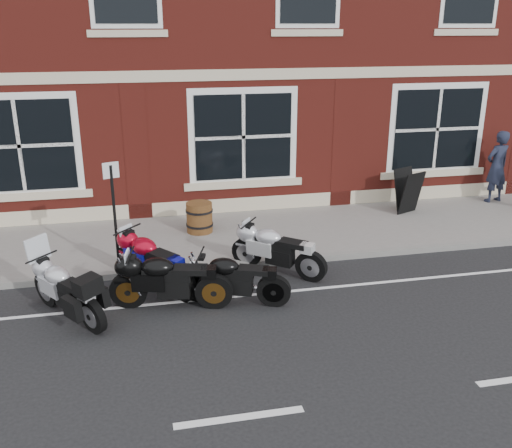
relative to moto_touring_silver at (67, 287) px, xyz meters
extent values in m
plane|color=black|center=(2.24, -0.06, -0.52)|extent=(80.00, 80.00, 0.00)
cube|color=slate|center=(2.24, 2.94, -0.46)|extent=(30.00, 3.00, 0.12)
cube|color=slate|center=(2.24, 1.36, -0.46)|extent=(30.00, 0.16, 0.12)
cylinder|color=black|center=(-0.36, 0.50, -0.22)|extent=(0.45, 0.55, 0.59)
cylinder|color=black|center=(0.43, -0.59, -0.22)|extent=(0.45, 0.55, 0.59)
cube|color=black|center=(0.01, -0.01, 0.09)|extent=(0.62, 0.73, 0.20)
ellipsoid|color=#B4B4B9|center=(-0.07, 0.10, 0.20)|extent=(0.58, 0.62, 0.30)
cube|color=black|center=(0.23, -0.31, 0.17)|extent=(0.50, 0.55, 0.09)
cube|color=silver|center=(-0.35, 0.48, 0.55)|extent=(0.34, 0.26, 0.42)
cylinder|color=black|center=(1.01, 1.36, -0.20)|extent=(0.48, 0.59, 0.64)
cylinder|color=black|center=(1.86, 0.19, -0.20)|extent=(0.48, 0.59, 0.64)
cube|color=black|center=(1.41, 0.82, 0.14)|extent=(0.67, 0.78, 0.22)
ellipsoid|color=#9D061A|center=(1.32, 0.94, 0.26)|extent=(0.62, 0.66, 0.32)
cube|color=black|center=(1.64, 0.50, 0.22)|extent=(0.53, 0.59, 0.10)
cylinder|color=black|center=(0.96, 0.14, -0.21)|extent=(0.64, 0.27, 0.63)
cylinder|color=black|center=(2.34, -0.18, -0.21)|extent=(0.64, 0.27, 0.63)
cube|color=black|center=(1.60, -0.01, 0.13)|extent=(0.82, 0.41, 0.22)
ellipsoid|color=black|center=(1.46, 0.02, 0.25)|extent=(0.62, 0.47, 0.31)
cube|color=black|center=(1.98, -0.10, 0.21)|extent=(0.58, 0.37, 0.10)
cylinder|color=black|center=(3.22, 1.39, -0.22)|extent=(0.54, 0.49, 0.60)
cylinder|color=black|center=(4.25, 0.49, -0.22)|extent=(0.54, 0.49, 0.60)
cube|color=black|center=(3.70, 0.97, 0.10)|extent=(0.72, 0.67, 0.21)
ellipsoid|color=#B6B6BB|center=(3.59, 1.06, 0.22)|extent=(0.62, 0.60, 0.30)
cube|color=black|center=(3.98, 0.72, 0.18)|extent=(0.55, 0.53, 0.09)
cylinder|color=black|center=(2.11, 0.13, -0.23)|extent=(0.58, 0.31, 0.58)
cylinder|color=black|center=(3.33, -0.32, -0.23)|extent=(0.58, 0.31, 0.58)
cube|color=black|center=(2.68, -0.08, 0.07)|extent=(0.75, 0.45, 0.20)
ellipsoid|color=black|center=(2.55, -0.03, 0.18)|extent=(0.59, 0.48, 0.29)
cube|color=black|center=(3.02, -0.20, 0.15)|extent=(0.55, 0.39, 0.09)
imported|color=#1C2032|center=(10.24, 3.92, 0.52)|extent=(0.75, 0.58, 1.85)
cylinder|color=#473413|center=(2.50, 3.22, -0.07)|extent=(0.57, 0.57, 0.67)
cylinder|color=black|center=(2.50, 3.22, -0.23)|extent=(0.60, 0.60, 0.05)
cylinder|color=black|center=(2.50, 3.22, 0.09)|extent=(0.60, 0.60, 0.05)
cylinder|color=black|center=(0.77, 1.49, 0.61)|extent=(0.05, 0.05, 2.01)
cube|color=silver|center=(0.77, 1.49, 1.52)|extent=(0.28, 0.11, 0.29)
camera|label=1|loc=(1.24, -8.70, 3.99)|focal=40.00mm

